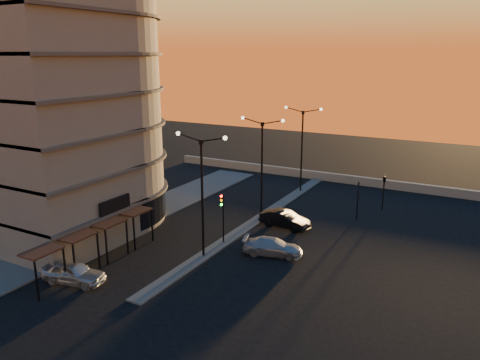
% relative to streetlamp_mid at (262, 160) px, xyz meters
% --- Properties ---
extents(ground, '(120.00, 120.00, 0.00)m').
position_rel_streetlamp_mid_xyz_m(ground, '(0.00, -10.00, -5.59)').
color(ground, black).
rests_on(ground, ground).
extents(sidewalk_west, '(5.00, 40.00, 0.12)m').
position_rel_streetlamp_mid_xyz_m(sidewalk_west, '(-10.50, -6.00, -5.53)').
color(sidewalk_west, '#50504E').
rests_on(sidewalk_west, ground).
extents(median, '(1.20, 36.00, 0.12)m').
position_rel_streetlamp_mid_xyz_m(median, '(0.00, 0.00, -5.53)').
color(median, '#50504E').
rests_on(median, ground).
extents(parapet, '(44.00, 0.50, 1.00)m').
position_rel_streetlamp_mid_xyz_m(parapet, '(2.00, 16.00, -5.09)').
color(parapet, slate).
rests_on(parapet, ground).
extents(building, '(14.35, 17.08, 25.00)m').
position_rel_streetlamp_mid_xyz_m(building, '(-14.00, -9.97, 6.32)').
color(building, slate).
rests_on(building, ground).
extents(streetlamp_near, '(4.32, 0.32, 9.51)m').
position_rel_streetlamp_mid_xyz_m(streetlamp_near, '(0.00, -10.00, 0.00)').
color(streetlamp_near, black).
rests_on(streetlamp_near, ground).
extents(streetlamp_mid, '(4.32, 0.32, 9.51)m').
position_rel_streetlamp_mid_xyz_m(streetlamp_mid, '(0.00, 0.00, 0.00)').
color(streetlamp_mid, black).
rests_on(streetlamp_mid, ground).
extents(streetlamp_far, '(4.32, 0.32, 9.51)m').
position_rel_streetlamp_mid_xyz_m(streetlamp_far, '(0.00, 10.00, 0.00)').
color(streetlamp_far, black).
rests_on(streetlamp_far, ground).
extents(traffic_light_main, '(0.28, 0.44, 4.25)m').
position_rel_streetlamp_mid_xyz_m(traffic_light_main, '(0.00, -7.13, -2.70)').
color(traffic_light_main, black).
rests_on(traffic_light_main, ground).
extents(signal_east_a, '(0.13, 0.16, 3.60)m').
position_rel_streetlamp_mid_xyz_m(signal_east_a, '(8.00, 4.00, -3.66)').
color(signal_east_a, black).
rests_on(signal_east_a, ground).
extents(signal_east_b, '(0.42, 1.99, 3.60)m').
position_rel_streetlamp_mid_xyz_m(signal_east_b, '(9.50, 8.00, -2.49)').
color(signal_east_b, black).
rests_on(signal_east_b, ground).
extents(car_hatchback, '(4.63, 2.55, 1.49)m').
position_rel_streetlamp_mid_xyz_m(car_hatchback, '(-5.36, -17.78, -4.85)').
color(car_hatchback, '#AEB1B6').
rests_on(car_hatchback, ground).
extents(car_sedan, '(4.73, 2.16, 1.50)m').
position_rel_streetlamp_mid_xyz_m(car_sedan, '(2.93, -1.23, -4.84)').
color(car_sedan, black).
rests_on(car_sedan, ground).
extents(car_wagon, '(4.88, 2.91, 1.32)m').
position_rel_streetlamp_mid_xyz_m(car_wagon, '(4.50, -7.17, -4.93)').
color(car_wagon, '#A3A6AA').
rests_on(car_wagon, ground).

